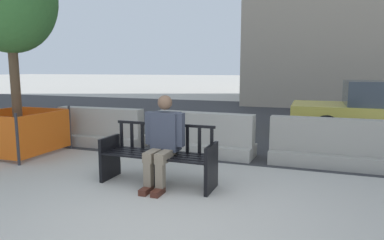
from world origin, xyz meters
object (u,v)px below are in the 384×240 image
object	(u,v)px
street_bench	(158,158)
jersey_barrier_left	(101,130)
jersey_barrier_centre	(204,138)
jersey_barrier_right	(328,147)
seated_person	(163,139)
construction_fence	(19,131)

from	to	relation	value
street_bench	jersey_barrier_left	distance (m)	3.03
jersey_barrier_centre	street_bench	bearing A→B (deg)	-92.75
jersey_barrier_right	jersey_barrier_centre	bearing A→B (deg)	179.51
street_bench	jersey_barrier_left	size ratio (longest dim) A/B	0.84
jersey_barrier_left	seated_person	bearing A→B (deg)	-39.39
jersey_barrier_left	construction_fence	world-z (taller)	construction_fence
jersey_barrier_left	jersey_barrier_right	distance (m)	4.72
street_bench	jersey_barrier_centre	world-z (taller)	street_bench
jersey_barrier_left	construction_fence	xyz separation A→B (m)	(-1.11, -1.18, 0.13)
jersey_barrier_right	construction_fence	distance (m)	5.93
seated_person	jersey_barrier_right	world-z (taller)	seated_person
street_bench	construction_fence	bearing A→B (deg)	167.61
seated_person	jersey_barrier_centre	xyz separation A→B (m)	(-0.01, 1.96, -0.35)
seated_person	construction_fence	size ratio (longest dim) A/B	0.92
jersey_barrier_centre	jersey_barrier_right	world-z (taller)	same
street_bench	jersey_barrier_left	bearing A→B (deg)	140.23
seated_person	jersey_barrier_right	xyz separation A→B (m)	(2.29, 1.94, -0.35)
street_bench	seated_person	bearing A→B (deg)	-29.53
seated_person	jersey_barrier_left	size ratio (longest dim) A/B	0.65
street_bench	construction_fence	distance (m)	3.52
jersey_barrier_centre	jersey_barrier_left	distance (m)	2.42
seated_person	jersey_barrier_left	distance (m)	3.16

